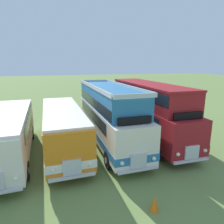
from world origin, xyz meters
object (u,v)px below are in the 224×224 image
bus_seventh_in_row (108,113)px  bus_fifth_in_row (9,131)px  cone_near_end (155,203)px  bus_sixth_in_row (63,125)px  bus_eighth_in_row (148,108)px

bus_seventh_in_row → bus_fifth_in_row: bearing=-176.9°
bus_fifth_in_row → cone_near_end: 9.94m
bus_sixth_in_row → cone_near_end: size_ratio=14.11×
bus_fifth_in_row → cone_near_end: size_ratio=14.22×
bus_fifth_in_row → cone_near_end: bearing=-49.4°
bus_sixth_in_row → cone_near_end: 8.33m
bus_seventh_in_row → cone_near_end: bearing=-93.3°
bus_sixth_in_row → bus_eighth_in_row: 6.91m
bus_sixth_in_row → bus_eighth_in_row: bearing=2.6°
bus_fifth_in_row → bus_sixth_in_row: same height
bus_sixth_in_row → bus_fifth_in_row: bearing=-176.9°
bus_seventh_in_row → bus_sixth_in_row: bearing=-177.0°
bus_eighth_in_row → bus_fifth_in_row: bearing=-177.3°
bus_sixth_in_row → bus_eighth_in_row: (6.86, 0.31, 0.72)m
bus_seventh_in_row → cone_near_end: (-0.45, -7.83, -2.01)m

